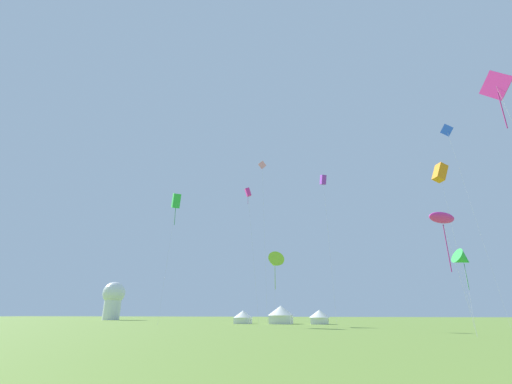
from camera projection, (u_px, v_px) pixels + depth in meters
kite_lime_delta at (275, 262)px, 57.63m from camera, size 3.77×4.00×11.62m
kite_blue_diamond at (448, 133)px, 57.75m from camera, size 2.87×3.04×31.93m
kite_magenta_box at (248, 193)px, 54.35m from camera, size 2.77×2.38×20.54m
kite_pink_diamond at (262, 171)px, 65.83m from camera, size 1.60×1.26×29.54m
kite_purple_box at (323, 180)px, 53.64m from camera, size 1.19×2.74×22.23m
kite_magenta_diamond at (497, 89)px, 26.53m from camera, size 2.38×2.64×19.68m
kite_green_delta at (463, 259)px, 33.67m from camera, size 2.34×3.38×7.88m
kite_green_box at (176, 201)px, 65.93m from camera, size 2.38×2.75×23.60m
kite_magenta_parafoil at (442, 218)px, 32.54m from camera, size 3.51×3.35×11.01m
kite_orange_box at (440, 173)px, 53.13m from camera, size 2.69×2.20×23.78m
festival_tent_left at (243, 316)px, 66.02m from camera, size 3.63×3.63×2.36m
festival_tent_center at (281, 314)px, 64.58m from camera, size 4.96×4.96×3.22m
festival_tent_right at (320, 316)px, 62.89m from camera, size 3.80×3.80×2.47m
observatory_dome at (113, 299)px, 103.21m from camera, size 6.40×6.40×10.80m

